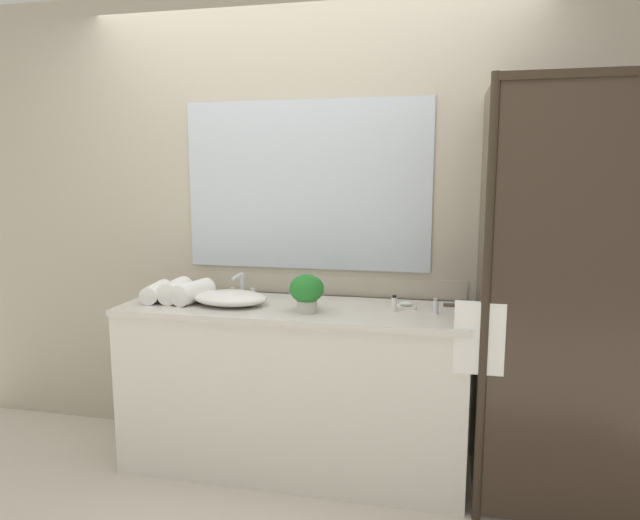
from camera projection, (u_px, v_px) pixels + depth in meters
The scene contains 14 objects.
ground_plane at pixel (293, 466), 3.04m from camera, with size 8.00×8.00×0.00m, color beige.
wall_back_with_mirror at pixel (307, 223), 3.18m from camera, with size 4.40×0.06×2.60m.
vanity_cabinet at pixel (293, 387), 2.99m from camera, with size 1.80×0.58×0.90m.
shower_enclosure at pixel (561, 304), 2.44m from camera, with size 1.20×0.59×2.00m.
sink_basin at pixel (231, 298), 2.93m from camera, with size 0.40×0.27×0.08m, color white.
faucet at pixel (241, 290), 3.09m from camera, with size 0.17×0.16×0.14m.
potted_plant at pixel (307, 291), 2.77m from camera, with size 0.17×0.17×0.19m.
soap_dish at pixel (406, 306), 2.86m from camera, with size 0.10×0.07×0.04m.
amenity_bottle_lotion at pixel (394, 304), 2.80m from camera, with size 0.03×0.03×0.08m.
amenity_bottle_conditioner at pixel (436, 307), 2.74m from camera, with size 0.03×0.03×0.08m.
amenity_bottle_shampoo at pixel (306, 297), 2.96m from camera, with size 0.03×0.03×0.08m.
rolled_towel_near_edge at pixel (156, 292), 3.04m from camera, with size 0.10×0.10×0.25m, color white.
rolled_towel_middle at pixel (176, 290), 3.02m from camera, with size 0.12×0.12×0.23m, color white.
rolled_towel_far_edge at pixel (193, 292), 2.99m from camera, with size 0.12×0.12×0.24m, color white.
Camera 1 is at (0.75, -2.74, 1.58)m, focal length 31.24 mm.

